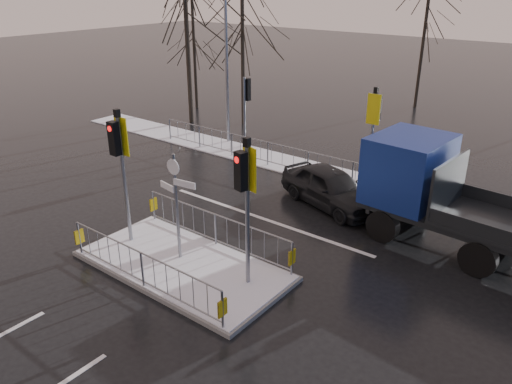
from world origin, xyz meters
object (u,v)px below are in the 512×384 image
Objects in this scene: traffic_island at (182,255)px; street_lamp_left at (228,47)px; flatbed_truck at (437,190)px; car_far_lane at (331,187)px.

traffic_island is 12.17m from street_lamp_left.
flatbed_truck is at bearing -18.16° from street_lamp_left.
flatbed_truck is at bearing 50.12° from traffic_island.
street_lamp_left is (-7.57, 3.40, 3.80)m from car_far_lane.
traffic_island is 7.66m from flatbed_truck.
flatbed_truck is 0.84× the size of street_lamp_left.
car_far_lane is 0.59× the size of flatbed_truck.
street_lamp_left is at bearing 83.75° from car_far_lane.
car_far_lane is 9.13m from street_lamp_left.
street_lamp_left is at bearing 161.84° from flatbed_truck.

